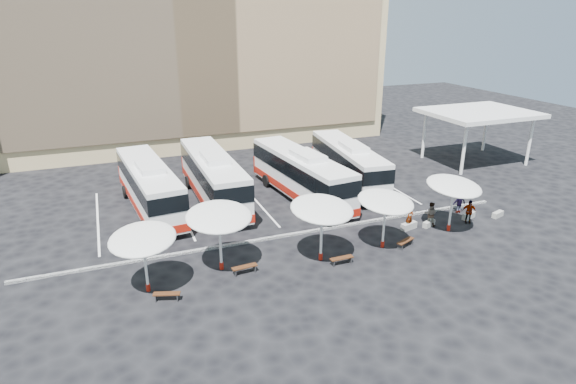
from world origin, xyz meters
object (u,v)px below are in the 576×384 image
object	(u,v)px
sunshade_2	(322,209)
sunshade_4	(454,186)
passenger_1	(431,214)
conc_bench_3	(498,214)
wood_bench_3	(405,242)
conc_bench_1	(429,224)
wood_bench_2	(342,259)
wood_bench_1	(245,268)
conc_bench_0	(409,226)
conc_bench_2	(469,216)
bus_3	(348,163)
sunshade_0	(143,239)
passenger_2	(469,212)
bus_0	(149,185)
sunshade_1	(219,217)
passenger_3	(459,201)
passenger_0	(410,216)
bus_1	(213,176)
wood_bench_0	(167,295)
sunshade_3	(386,202)
bus_2	(301,174)

from	to	relation	value
sunshade_2	sunshade_4	distance (m)	10.12
passenger_1	conc_bench_3	bearing A→B (deg)	-142.02
wood_bench_3	conc_bench_1	world-z (taller)	wood_bench_3
wood_bench_2	sunshade_4	bearing A→B (deg)	9.69
wood_bench_1	wood_bench_2	world-z (taller)	wood_bench_1
conc_bench_0	conc_bench_2	world-z (taller)	conc_bench_0
bus_3	wood_bench_3	distance (m)	12.46
sunshade_0	passenger_2	bearing A→B (deg)	2.36
bus_0	sunshade_1	world-z (taller)	bus_0
bus_3	sunshade_4	size ratio (longest dim) A/B	2.68
wood_bench_2	passenger_3	xyz separation A→B (m)	(11.94, 3.96, 0.56)
sunshade_1	wood_bench_1	size ratio (longest dim) A/B	2.62
conc_bench_1	passenger_2	distance (m)	3.08
passenger_0	passenger_2	xyz separation A→B (m)	(4.52, -0.74, -0.04)
conc_bench_1	passenger_3	bearing A→B (deg)	19.74
bus_1	sunshade_1	distance (m)	11.23
passenger_0	wood_bench_0	bearing A→B (deg)	160.47
sunshade_1	sunshade_2	xyz separation A→B (m)	(5.95, -1.09, -0.01)
sunshade_0	sunshade_1	world-z (taller)	sunshade_1
bus_1	wood_bench_1	bearing A→B (deg)	-94.68
bus_0	wood_bench_3	size ratio (longest dim) A/B	8.44
bus_1	wood_bench_0	size ratio (longest dim) A/B	9.03
sunshade_0	wood_bench_1	size ratio (longest dim) A/B	3.06
sunshade_0	wood_bench_0	bearing A→B (deg)	-58.15
bus_3	conc_bench_1	distance (m)	10.29
sunshade_3	conc_bench_1	world-z (taller)	sunshade_3
sunshade_2	conc_bench_3	xyz separation A→B (m)	(15.08, 1.24, -3.16)
passenger_0	wood_bench_3	bearing A→B (deg)	-158.22
sunshade_1	sunshade_4	size ratio (longest dim) A/B	0.86
bus_2	passenger_0	xyz separation A→B (m)	(4.77, -8.29, -1.17)
passenger_2	sunshade_0	bearing A→B (deg)	-147.78
bus_1	conc_bench_2	xyz separation A→B (m)	(16.68, -10.27, -1.91)
conc_bench_1	bus_0	bearing A→B (deg)	150.45
passenger_1	conc_bench_2	bearing A→B (deg)	-136.77
bus_3	conc_bench_2	distance (m)	11.21
conc_bench_3	conc_bench_0	bearing A→B (deg)	175.49
conc_bench_1	sunshade_2	bearing A→B (deg)	-169.63
conc_bench_3	passenger_1	world-z (taller)	passenger_1
sunshade_4	passenger_3	bearing A→B (deg)	40.72
sunshade_0	passenger_3	xyz separation A→B (m)	(23.13, 2.78, -2.22)
wood_bench_2	conc_bench_0	world-z (taller)	conc_bench_0
sunshade_1	wood_bench_3	world-z (taller)	sunshade_1
sunshade_4	bus_0	bearing A→B (deg)	149.05
sunshade_2	conc_bench_1	xyz separation A→B (m)	(9.26, 1.69, -3.16)
sunshade_0	sunshade_3	xyz separation A→B (m)	(14.71, -0.12, 0.03)
wood_bench_0	conc_bench_0	world-z (taller)	conc_bench_0
sunshade_2	bus_2	bearing A→B (deg)	73.95
bus_0	bus_2	world-z (taller)	bus_2
bus_1	bus_3	distance (m)	11.90
wood_bench_2	passenger_0	bearing A→B (deg)	22.85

